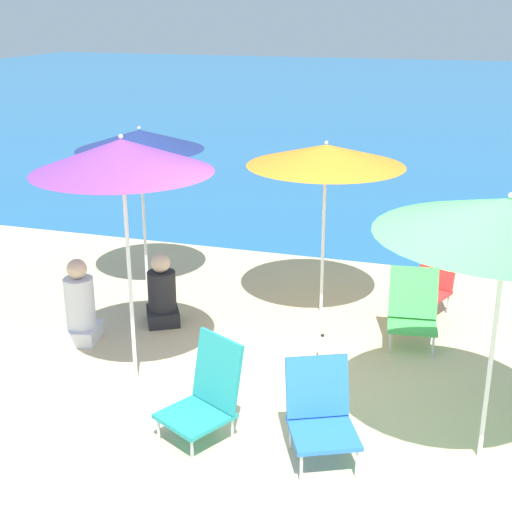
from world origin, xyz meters
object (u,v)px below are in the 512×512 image
beach_umbrella_green (508,217)px  beach_umbrella_navy (140,140)px  beach_chair_red (432,280)px  person_seated_far (80,307)px  beach_chair_teal (207,392)px  water_bottle (322,349)px  beach_umbrella_purple (122,156)px  beach_chair_blue (320,411)px  person_seated_near (162,295)px  beach_chair_green (413,308)px  beach_umbrella_orange (326,155)px

beach_umbrella_green → beach_umbrella_navy: bearing=148.5°
beach_chair_red → person_seated_far: (-3.45, -1.86, -0.02)m
beach_chair_teal → water_bottle: size_ratio=3.08×
beach_umbrella_purple → beach_chair_blue: (1.92, -0.64, -1.76)m
beach_umbrella_purple → person_seated_near: size_ratio=2.86×
beach_chair_blue → beach_umbrella_navy: bearing=110.1°
beach_umbrella_green → beach_chair_blue: size_ratio=2.79×
beach_umbrella_green → beach_chair_green: size_ratio=2.69×
beach_chair_red → person_seated_near: (-2.82, -1.20, -0.06)m
beach_umbrella_purple → beach_umbrella_orange: bearing=57.3°
beach_umbrella_navy → beach_chair_green: 3.69m
beach_umbrella_purple → beach_chair_green: (2.40, 1.55, -1.73)m
beach_chair_blue → beach_chair_teal: bearing=156.1°
beach_umbrella_purple → beach_chair_blue: size_ratio=3.05×
beach_chair_teal → person_seated_far: (-1.90, 1.25, -0.02)m
beach_chair_green → person_seated_far: size_ratio=0.87×
beach_chair_blue → water_bottle: size_ratio=2.81×
beach_umbrella_navy → beach_chair_red: bearing=4.5°
beach_chair_red → beach_chair_teal: bearing=-93.7°
beach_chair_blue → water_bottle: bearing=76.6°
beach_umbrella_navy → beach_chair_green: size_ratio=2.54×
water_bottle → beach_chair_teal: bearing=-111.1°
beach_umbrella_navy → beach_chair_blue: 4.27m
beach_umbrella_orange → beach_umbrella_green: bearing=-52.9°
beach_chair_red → beach_chair_green: (-0.13, -0.90, 0.01)m
beach_umbrella_green → beach_chair_green: (-0.73, 1.85, -1.55)m
beach_chair_green → beach_chair_blue: (-0.49, -2.19, -0.02)m
beach_chair_red → beach_chair_blue: beach_chair_red is taller
beach_umbrella_purple → beach_chair_red: size_ratio=2.90×
beach_umbrella_purple → person_seated_near: bearing=102.9°
person_seated_far → beach_chair_blue: bearing=-34.3°
beach_chair_green → water_bottle: bearing=-149.6°
beach_chair_red → beach_chair_green: size_ratio=1.01×
beach_umbrella_orange → person_seated_far: 3.06m
beach_chair_green → person_seated_near: size_ratio=0.98×
beach_umbrella_green → beach_chair_teal: (-2.15, -0.36, -1.56)m
beach_umbrella_purple → person_seated_far: (-0.91, 0.59, -1.76)m
person_seated_far → water_bottle: (2.51, 0.33, -0.27)m
beach_chair_red → person_seated_far: size_ratio=0.88×
beach_umbrella_purple → beach_chair_red: bearing=44.1°
beach_umbrella_purple → beach_umbrella_navy: bearing=113.0°
beach_umbrella_orange → beach_chair_teal: bearing=-97.2°
person_seated_far → beach_chair_green: bearing=5.3°
beach_umbrella_navy → person_seated_near: beach_umbrella_navy is taller
beach_umbrella_green → beach_chair_red: bearing=102.2°
beach_umbrella_green → water_bottle: beach_umbrella_green is taller
person_seated_near → person_seated_far: person_seated_far is taller
beach_chair_blue → water_bottle: (-0.32, 1.56, -0.28)m
person_seated_far → beach_umbrella_orange: bearing=22.6°
beach_umbrella_green → beach_chair_red: beach_umbrella_green is taller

